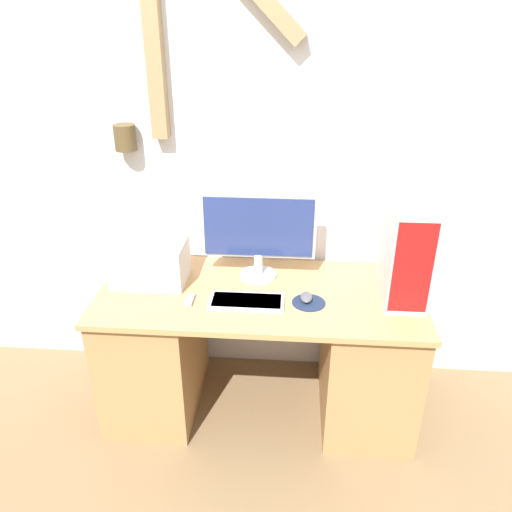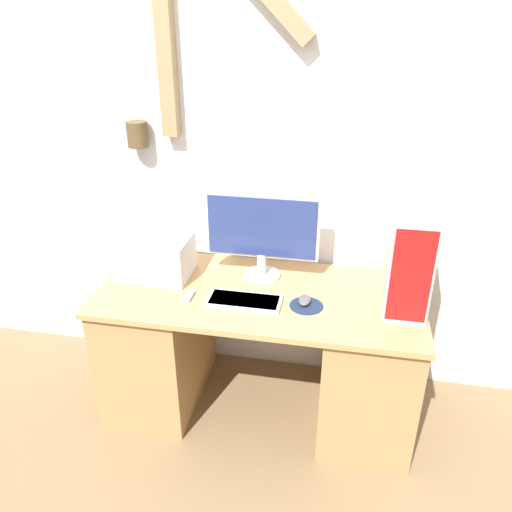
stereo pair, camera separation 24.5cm
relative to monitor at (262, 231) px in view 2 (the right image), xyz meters
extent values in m
plane|color=brown|center=(0.02, -0.53, -1.01)|extent=(12.00, 12.00, 0.00)
cube|color=silver|center=(0.02, 0.26, 0.34)|extent=(6.40, 0.05, 2.70)
cube|color=olive|center=(-0.52, 0.20, 0.84)|extent=(0.08, 0.08, 0.83)
cylinder|color=#4C3D23|center=(-0.71, 0.18, 0.43)|extent=(0.11, 0.11, 0.13)
cube|color=tan|center=(0.02, -0.16, -0.28)|extent=(1.64, 0.74, 0.03)
cube|color=#A4794B|center=(-0.56, -0.16, -0.65)|extent=(0.46, 0.68, 0.72)
cube|color=#A4794B|center=(0.60, -0.16, -0.65)|extent=(0.46, 0.68, 0.72)
cylinder|color=#B7B7BC|center=(0.00, 0.00, -0.26)|extent=(0.20, 0.20, 0.02)
cylinder|color=#B7B7BC|center=(0.00, 0.00, -0.19)|extent=(0.05, 0.05, 0.12)
cube|color=#B7B7BC|center=(0.00, 0.01, 0.03)|extent=(0.59, 0.03, 0.35)
cube|color=navy|center=(0.00, -0.01, 0.03)|extent=(0.56, 0.01, 0.31)
cube|color=silver|center=(-0.04, -0.28, -0.26)|extent=(0.36, 0.16, 0.02)
cube|color=white|center=(-0.04, -0.28, -0.25)|extent=(0.34, 0.14, 0.01)
cylinder|color=#19233D|center=(0.27, -0.25, -0.26)|extent=(0.16, 0.16, 0.00)
ellipsoid|color=#4C4C51|center=(0.25, -0.23, -0.25)|extent=(0.06, 0.10, 0.03)
cube|color=#B2B2B7|center=(0.72, -0.14, -0.02)|extent=(0.20, 0.39, 0.50)
cube|color=red|center=(0.72, -0.33, -0.02)|extent=(0.18, 0.01, 0.45)
cube|color=beige|center=(-0.56, -0.09, -0.16)|extent=(0.37, 0.27, 0.22)
cube|color=white|center=(-0.56, -0.17, -0.22)|extent=(0.26, 0.12, 0.01)
cube|color=gray|center=(-0.32, -0.28, -0.26)|extent=(0.04, 0.10, 0.02)
camera|label=1|loc=(0.17, -2.35, 1.03)|focal=35.00mm
camera|label=2|loc=(0.41, -2.31, 1.03)|focal=35.00mm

